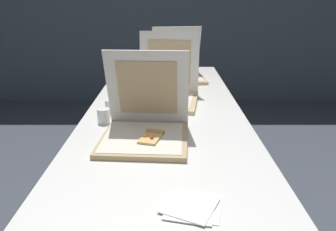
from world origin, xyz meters
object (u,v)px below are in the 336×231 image
at_px(table, 164,122).
at_px(pizza_box_front, 145,127).
at_px(pizza_box_middle, 165,92).
at_px(pizza_box_back, 178,72).
at_px(cup_white_far, 129,87).
at_px(cup_white_near_center, 103,116).
at_px(cup_white_mid, 111,107).
at_px(napkin_pile, 192,207).

distance_m(table, pizza_box_front, 0.35).
relative_size(pizza_box_middle, pizza_box_back, 1.08).
bearing_deg(cup_white_far, table, -61.07).
distance_m(table, pizza_box_middle, 0.25).
distance_m(cup_white_near_center, cup_white_mid, 0.14).
xyz_separation_m(cup_white_far, napkin_pile, (0.33, -1.26, -0.03)).
distance_m(table, cup_white_far, 0.49).
height_order(pizza_box_front, napkin_pile, pizza_box_front).
height_order(table, pizza_box_front, pizza_box_front).
height_order(cup_white_near_center, cup_white_mid, same).
bearing_deg(pizza_box_front, pizza_box_middle, 85.24).
xyz_separation_m(pizza_box_middle, cup_white_mid, (-0.29, -0.22, -0.02)).
relative_size(pizza_box_back, napkin_pile, 2.03).
xyz_separation_m(pizza_box_middle, napkin_pile, (0.09, -1.06, -0.05)).
relative_size(table, cup_white_far, 33.67).
height_order(cup_white_near_center, napkin_pile, cup_white_near_center).
relative_size(pizza_box_front, cup_white_far, 5.43).
bearing_deg(pizza_box_front, napkin_pile, -67.22).
height_order(table, cup_white_mid, cup_white_mid).
relative_size(pizza_box_front, pizza_box_back, 0.95).
bearing_deg(table, cup_white_far, 118.93).
bearing_deg(cup_white_mid, pizza_box_back, 64.17).
bearing_deg(cup_white_far, cup_white_near_center, -96.66).
bearing_deg(cup_white_mid, pizza_box_middle, 36.88).
bearing_deg(pizza_box_middle, cup_white_far, 149.23).
distance_m(pizza_box_front, cup_white_far, 0.77).
distance_m(cup_white_far, cup_white_mid, 0.41).
distance_m(cup_white_far, napkin_pile, 1.30).
bearing_deg(pizza_box_back, cup_white_near_center, -120.54).
distance_m(cup_white_near_center, cup_white_far, 0.56).
height_order(pizza_box_front, cup_white_far, pizza_box_front).
bearing_deg(pizza_box_back, napkin_pile, -97.61).
xyz_separation_m(pizza_box_middle, pizza_box_back, (0.09, 0.57, -0.00)).
bearing_deg(cup_white_near_center, pizza_box_front, -41.65).
xyz_separation_m(pizza_box_front, cup_white_mid, (-0.21, 0.34, -0.02)).
relative_size(pizza_box_middle, cup_white_far, 6.16).
distance_m(cup_white_near_center, napkin_pile, 0.80).
relative_size(pizza_box_middle, napkin_pile, 2.18).
relative_size(pizza_box_front, cup_white_near_center, 5.43).
relative_size(table, pizza_box_middle, 5.47).
distance_m(table, cup_white_mid, 0.30).
relative_size(pizza_box_front, napkin_pile, 1.93).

